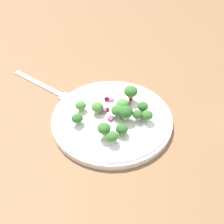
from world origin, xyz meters
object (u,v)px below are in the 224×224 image
at_px(broccoli_floret_1, 122,129).
at_px(broccoli_floret_2, 118,111).
at_px(fork, 47,87).
at_px(broccoli_floret_0, 97,107).
at_px(plate, 112,119).

height_order(broccoli_floret_1, broccoli_floret_2, broccoli_floret_2).
relative_size(broccoli_floret_1, fork, 0.14).
bearing_deg(broccoli_floret_2, broccoli_floret_0, 76.28).
bearing_deg(broccoli_floret_1, broccoli_floret_0, 40.69).
distance_m(broccoli_floret_2, fork, 0.19).
relative_size(plate, fork, 1.47).
bearing_deg(broccoli_floret_0, broccoli_floret_1, -139.31).
bearing_deg(plate, broccoli_floret_1, -156.67).
bearing_deg(fork, plate, -124.25).
xyz_separation_m(plate, fork, (0.10, 0.15, -0.01)).
height_order(broccoli_floret_0, broccoli_floret_1, broccoli_floret_0).
bearing_deg(plate, broccoli_floret_0, 68.81).
height_order(broccoli_floret_1, fork, broccoli_floret_1).
distance_m(broccoli_floret_0, fork, 0.16).
bearing_deg(broccoli_floret_0, broccoli_floret_2, -103.72).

